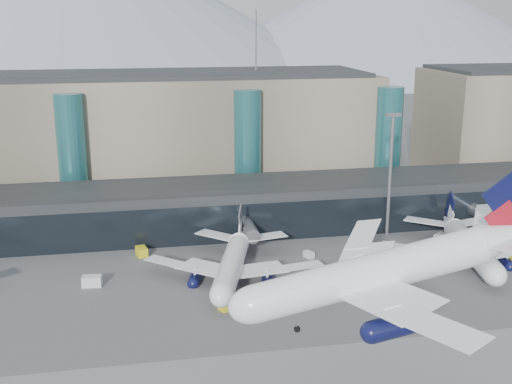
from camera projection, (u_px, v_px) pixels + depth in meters
ground at (309, 367)px, 83.66m from camera, size 900.00×900.00×0.00m
concourse at (238, 207)px, 137.05m from camera, size 170.00×27.00×10.00m
terminal_main at (119, 136)px, 160.37m from camera, size 130.00×30.00×31.00m
teal_towers at (162, 153)px, 147.40m from camera, size 116.40×19.40×46.00m
mountain_ridge at (185, 14)px, 434.53m from camera, size 910.00×400.00×110.00m
lightmast_mid at (390, 168)px, 130.73m from camera, size 3.00×1.20×25.60m
hero_jet at (400, 259)px, 67.85m from camera, size 35.86×36.38×11.75m
jet_parked_mid at (233, 254)px, 112.31m from camera, size 32.33×33.69×10.81m
jet_parked_right at (467, 237)px, 120.31m from camera, size 33.83×34.49×11.11m
veh_a at (92, 281)px, 108.63m from camera, size 3.41×2.14×1.83m
veh_b at (142, 252)px, 122.52m from camera, size 2.43×3.26×1.69m
veh_c at (270, 300)px, 101.12m from camera, size 4.05×2.31×2.18m
veh_d at (440, 238)px, 129.74m from camera, size 3.53×3.30×1.81m
veh_g at (309, 254)px, 121.67m from camera, size 1.93×2.39×1.21m
veh_h at (229, 303)px, 100.28m from camera, size 3.74×3.07×1.83m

